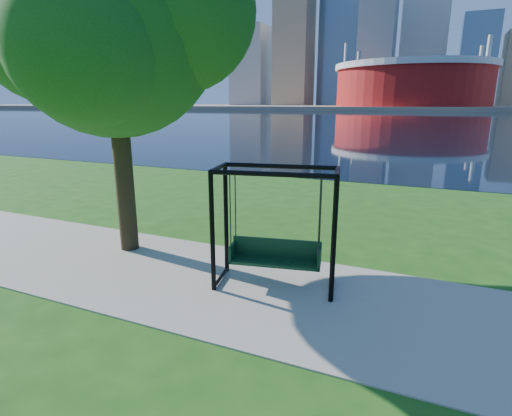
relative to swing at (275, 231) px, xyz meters
The scene contains 8 objects.
ground 1.36m from the swing, behind, with size 900.00×900.00×0.00m, color #1E5114.
path 1.40m from the swing, 146.24° to the right, with size 120.00×4.00×0.03m, color #9E937F.
river 102.11m from the swing, 90.33° to the left, with size 900.00×180.00×0.02m, color black.
far_bank 306.10m from the swing, 90.11° to the left, with size 900.00×228.00×2.00m, color #937F60.
stadium 235.70m from the swing, 92.58° to the left, with size 83.00×83.00×32.00m.
skyline 321.41m from the swing, 90.87° to the left, with size 392.00×66.00×96.50m.
swing is the anchor object (origin of this frame).
park_tree 6.14m from the swing, behind, with size 6.41×5.79×7.96m.
Camera 1 is at (3.34, -7.34, 3.73)m, focal length 28.00 mm.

